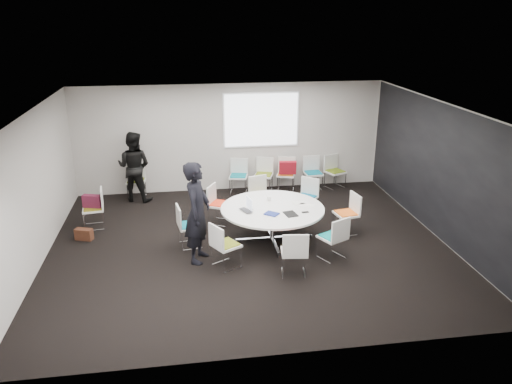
{
  "coord_description": "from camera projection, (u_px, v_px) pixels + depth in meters",
  "views": [
    {
      "loc": [
        -1.24,
        -9.15,
        4.52
      ],
      "look_at": [
        0.2,
        0.4,
        1.0
      ],
      "focal_mm": 35.0,
      "sensor_mm": 36.0,
      "label": 1
    }
  ],
  "objects": [
    {
      "name": "chair_ring_f",
      "position": [
        225.0,
        253.0,
        9.26
      ],
      "size": [
        0.62,
        0.62,
        0.88
      ],
      "rotation": [
        0.0,
        0.0,
        5.23
      ],
      "color": "silver",
      "rests_on": "ground"
    },
    {
      "name": "chair_back_a",
      "position": [
        238.0,
        182.0,
        13.09
      ],
      "size": [
        0.55,
        0.54,
        0.88
      ],
      "rotation": [
        0.0,
        0.0,
        2.91
      ],
      "color": "silver",
      "rests_on": "ground"
    },
    {
      "name": "projection_screen",
      "position": [
        261.0,
        120.0,
        12.91
      ],
      "size": [
        1.9,
        0.03,
        1.35
      ],
      "primitive_type": "cube",
      "color": "white",
      "rests_on": "room_shell"
    },
    {
      "name": "chair_ring_d",
      "position": [
        220.0,
        211.0,
        11.19
      ],
      "size": [
        0.61,
        0.62,
        0.88
      ],
      "rotation": [
        0.0,
        0.0,
        4.23
      ],
      "color": "silver",
      "rests_on": "ground"
    },
    {
      "name": "room_shell",
      "position": [
        254.0,
        180.0,
        9.75
      ],
      "size": [
        8.08,
        7.08,
        2.88
      ],
      "color": "black",
      "rests_on": "ground"
    },
    {
      "name": "chair_ring_b",
      "position": [
        306.0,
        204.0,
        11.6
      ],
      "size": [
        0.64,
        0.64,
        0.88
      ],
      "rotation": [
        0.0,
        0.0,
        2.43
      ],
      "color": "silver",
      "rests_on": "ground"
    },
    {
      "name": "chair_ring_e",
      "position": [
        189.0,
        233.0,
        10.09
      ],
      "size": [
        0.52,
        0.53,
        0.88
      ],
      "rotation": [
        0.0,
        0.0,
        4.88
      ],
      "color": "silver",
      "rests_on": "ground"
    },
    {
      "name": "chair_back_e",
      "position": [
        335.0,
        178.0,
        13.45
      ],
      "size": [
        0.6,
        0.59,
        0.88
      ],
      "rotation": [
        0.0,
        0.0,
        3.53
      ],
      "color": "silver",
      "rests_on": "ground"
    },
    {
      "name": "papers_right",
      "position": [
        300.0,
        202.0,
        10.46
      ],
      "size": [
        0.34,
        0.27,
        0.0
      ],
      "primitive_type": "cube",
      "rotation": [
        0.0,
        0.0,
        0.22
      ],
      "color": "white",
      "rests_on": "conference_table"
    },
    {
      "name": "chair_ring_a",
      "position": [
        346.0,
        221.0,
        10.68
      ],
      "size": [
        0.52,
        0.53,
        0.88
      ],
      "rotation": [
        0.0,
        0.0,
        1.74
      ],
      "color": "silver",
      "rests_on": "ground"
    },
    {
      "name": "person_main",
      "position": [
        197.0,
        212.0,
        9.29
      ],
      "size": [
        0.67,
        0.83,
        1.96
      ],
      "primitive_type": "imported",
      "rotation": [
        0.0,
        0.0,
        1.25
      ],
      "color": "black",
      "rests_on": "ground"
    },
    {
      "name": "chair_back_d",
      "position": [
        313.0,
        179.0,
        13.33
      ],
      "size": [
        0.48,
        0.47,
        0.88
      ],
      "rotation": [
        0.0,
        0.0,
        3.19
      ],
      "color": "silver",
      "rests_on": "ground"
    },
    {
      "name": "brown_bag",
      "position": [
        84.0,
        234.0,
        10.42
      ],
      "size": [
        0.39,
        0.27,
        0.24
      ],
      "primitive_type": "cube",
      "rotation": [
        0.0,
        0.0,
        -0.35
      ],
      "color": "#452316",
      "rests_on": "ground"
    },
    {
      "name": "chair_back_c",
      "position": [
        286.0,
        180.0,
        13.24
      ],
      "size": [
        0.57,
        0.57,
        0.88
      ],
      "rotation": [
        0.0,
        0.0,
        2.83
      ],
      "color": "silver",
      "rests_on": "ground"
    },
    {
      "name": "maroon_bag",
      "position": [
        92.0,
        201.0,
        10.84
      ],
      "size": [
        0.42,
        0.24,
        0.28
      ],
      "primitive_type": "cube",
      "rotation": [
        0.0,
        0.0,
        -0.28
      ],
      "color": "#58172E",
      "rests_on": "chair_spare_left"
    },
    {
      "name": "tablet_folio",
      "position": [
        272.0,
        214.0,
        9.85
      ],
      "size": [
        0.33,
        0.32,
        0.03
      ],
      "primitive_type": "cube",
      "rotation": [
        0.0,
        0.0,
        -0.69
      ],
      "color": "navy",
      "rests_on": "conference_table"
    },
    {
      "name": "person_back",
      "position": [
        134.0,
        167.0,
        12.36
      ],
      "size": [
        1.03,
        0.92,
        1.76
      ],
      "primitive_type": "imported",
      "rotation": [
        0.0,
        0.0,
        2.8
      ],
      "color": "black",
      "rests_on": "ground"
    },
    {
      "name": "conference_table",
      "position": [
        272.0,
        217.0,
        10.26
      ],
      "size": [
        2.12,
        2.12,
        0.73
      ],
      "color": "silver",
      "rests_on": "ground"
    },
    {
      "name": "chair_back_b",
      "position": [
        264.0,
        181.0,
        13.18
      ],
      "size": [
        0.58,
        0.57,
        0.88
      ],
      "rotation": [
        0.0,
        0.0,
        2.81
      ],
      "color": "silver",
      "rests_on": "ground"
    },
    {
      "name": "chair_ring_g",
      "position": [
        294.0,
        261.0,
        8.99
      ],
      "size": [
        0.51,
        0.5,
        0.88
      ],
      "rotation": [
        0.0,
        0.0,
        6.15
      ],
      "color": "silver",
      "rests_on": "ground"
    },
    {
      "name": "laptop",
      "position": [
        248.0,
        210.0,
        10.02
      ],
      "size": [
        0.34,
        0.39,
        0.03
      ],
      "primitive_type": "imported",
      "rotation": [
        0.0,
        0.0,
        2.02
      ],
      "color": "#333338",
      "rests_on": "conference_table"
    },
    {
      "name": "papers_front",
      "position": [
        307.0,
        205.0,
        10.3
      ],
      "size": [
        0.36,
        0.33,
        0.0
      ],
      "primitive_type": "cube",
      "rotation": [
        0.0,
        0.0,
        -0.5
      ],
      "color": "white",
      "rests_on": "conference_table"
    },
    {
      "name": "chair_ring_h",
      "position": [
        332.0,
        245.0,
        9.58
      ],
      "size": [
        0.61,
        0.61,
        0.88
      ],
      "rotation": [
        0.0,
        0.0,
        6.76
      ],
      "color": "silver",
      "rests_on": "ground"
    },
    {
      "name": "chair_ring_c",
      "position": [
        261.0,
        202.0,
        11.72
      ],
      "size": [
        0.56,
        0.56,
        0.88
      ],
      "rotation": [
        0.0,
        0.0,
        3.42
      ],
      "color": "silver",
      "rests_on": "ground"
    },
    {
      "name": "chair_person_back",
      "position": [
        137.0,
        187.0,
        12.72
      ],
      "size": [
        0.48,
        0.47,
        0.88
      ],
      "rotation": [
        0.0,
        0.0,
        3.09
      ],
      "color": "silver",
      "rests_on": "ground"
    },
    {
      "name": "laptop_lid",
      "position": [
        249.0,
        203.0,
        10.07
      ],
      "size": [
        0.08,
        0.3,
        0.22
      ],
      "primitive_type": "cube",
      "rotation": [
        0.0,
        0.0,
        1.78
      ],
      "color": "silver",
      "rests_on": "conference_table"
    },
    {
      "name": "notebook_black",
      "position": [
        291.0,
        214.0,
        9.85
      ],
      "size": [
        0.27,
        0.33,
        0.02
      ],
      "primitive_type": "cube",
      "rotation": [
        0.0,
        0.0,
        0.18
      ],
      "color": "black",
      "rests_on": "conference_table"
    },
    {
      "name": "cup",
      "position": [
        269.0,
        199.0,
        10.55
      ],
      "size": [
        0.08,
        0.08,
        0.09
      ],
      "primitive_type": "cylinder",
      "color": "white",
      "rests_on": "conference_table"
    },
    {
      "name": "phone",
      "position": [
        305.0,
        212.0,
        9.95
      ],
      "size": [
        0.14,
        0.08,
        0.01
      ],
      "primitive_type": "cube",
      "rotation": [
        0.0,
        0.0,
        0.04
      ],
      "color": "black",
      "rests_on": "conference_table"
    },
    {
      "name": "red_jacket",
      "position": [
        288.0,
        168.0,
        12.88
      ],
      "size": [
        0.46,
        0.22,
        0.36
      ],
      "primitive_type": "cube",
      "rotation": [
        0.17,
        0.0,
        -0.14
      ],
      "color": "maroon",
      "rests_on": "chair_back_c"
    },
    {
      "name": "chair_spare_left",
      "position": [
        95.0,
        216.0,
        10.96
      ],
      "size": [
        0.51,
        0.52,
        0.88
      ],
      "rotation": [
        0.0,
        0.0,
        1.7
      ],
      "color": "silver",
      "rests_on": "ground"
    }
  ]
}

